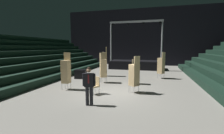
{
  "coord_description": "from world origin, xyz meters",
  "views": [
    {
      "loc": [
        2.12,
        -8.34,
        2.51
      ],
      "look_at": [
        -0.23,
        0.34,
        1.4
      ],
      "focal_mm": 25.4,
      "sensor_mm": 36.0,
      "label": 1
    }
  ],
  "objects_px": {
    "chair_stack_mid_left": "(161,65)",
    "equipment_road_case": "(81,74)",
    "chair_stack_front_right": "(66,71)",
    "man_with_tie": "(89,84)",
    "chair_stack_front_left": "(134,75)",
    "loose_chair_near_man": "(95,84)",
    "chair_stack_mid_centre": "(135,72)",
    "chair_stack_rear_left": "(103,68)",
    "stage_riser": "(136,64)",
    "chair_stack_mid_right": "(104,62)"
  },
  "relations": [
    {
      "from": "chair_stack_mid_centre",
      "to": "loose_chair_near_man",
      "type": "bearing_deg",
      "value": -31.74
    },
    {
      "from": "stage_riser",
      "to": "chair_stack_mid_left",
      "type": "xyz_separation_m",
      "value": [
        2.64,
        -5.41,
        0.48
      ]
    },
    {
      "from": "chair_stack_mid_left",
      "to": "loose_chair_near_man",
      "type": "height_order",
      "value": "chair_stack_mid_left"
    },
    {
      "from": "loose_chair_near_man",
      "to": "equipment_road_case",
      "type": "bearing_deg",
      "value": -20.95
    },
    {
      "from": "man_with_tie",
      "to": "chair_stack_front_left",
      "type": "height_order",
      "value": "chair_stack_front_left"
    },
    {
      "from": "man_with_tie",
      "to": "loose_chair_near_man",
      "type": "distance_m",
      "value": 1.74
    },
    {
      "from": "chair_stack_mid_left",
      "to": "loose_chair_near_man",
      "type": "relative_size",
      "value": 2.26
    },
    {
      "from": "stage_riser",
      "to": "equipment_road_case",
      "type": "bearing_deg",
      "value": -117.24
    },
    {
      "from": "chair_stack_front_left",
      "to": "chair_stack_mid_right",
      "type": "xyz_separation_m",
      "value": [
        -3.22,
        4.56,
        0.25
      ]
    },
    {
      "from": "chair_stack_mid_left",
      "to": "chair_stack_mid_right",
      "type": "distance_m",
      "value": 4.81
    },
    {
      "from": "stage_riser",
      "to": "man_with_tie",
      "type": "height_order",
      "value": "stage_riser"
    },
    {
      "from": "stage_riser",
      "to": "chair_stack_mid_right",
      "type": "relative_size",
      "value": 2.38
    },
    {
      "from": "chair_stack_mid_centre",
      "to": "chair_stack_front_left",
      "type": "bearing_deg",
      "value": 4.7
    },
    {
      "from": "chair_stack_front_left",
      "to": "chair_stack_rear_left",
      "type": "distance_m",
      "value": 3.19
    },
    {
      "from": "chair_stack_mid_centre",
      "to": "chair_stack_mid_right",
      "type": "bearing_deg",
      "value": -129.06
    },
    {
      "from": "chair_stack_front_right",
      "to": "loose_chair_near_man",
      "type": "xyz_separation_m",
      "value": [
        2.01,
        -0.43,
        -0.58
      ]
    },
    {
      "from": "chair_stack_mid_left",
      "to": "chair_stack_mid_right",
      "type": "relative_size",
      "value": 0.83
    },
    {
      "from": "man_with_tie",
      "to": "stage_riser",
      "type": "bearing_deg",
      "value": -104.67
    },
    {
      "from": "chair_stack_front_left",
      "to": "chair_stack_mid_right",
      "type": "bearing_deg",
      "value": 73.1
    },
    {
      "from": "chair_stack_mid_centre",
      "to": "equipment_road_case",
      "type": "relative_size",
      "value": 1.9
    },
    {
      "from": "chair_stack_front_left",
      "to": "chair_stack_mid_left",
      "type": "relative_size",
      "value": 0.96
    },
    {
      "from": "loose_chair_near_man",
      "to": "chair_stack_rear_left",
      "type": "bearing_deg",
      "value": -47.2
    },
    {
      "from": "man_with_tie",
      "to": "chair_stack_mid_right",
      "type": "bearing_deg",
      "value": -89.3
    },
    {
      "from": "stage_riser",
      "to": "chair_stack_mid_left",
      "type": "height_order",
      "value": "stage_riser"
    },
    {
      "from": "man_with_tie",
      "to": "chair_stack_mid_right",
      "type": "distance_m",
      "value": 7.2
    },
    {
      "from": "chair_stack_front_right",
      "to": "loose_chair_near_man",
      "type": "height_order",
      "value": "chair_stack_front_right"
    },
    {
      "from": "chair_stack_rear_left",
      "to": "man_with_tie",
      "type": "bearing_deg",
      "value": -19.64
    },
    {
      "from": "chair_stack_mid_left",
      "to": "chair_stack_rear_left",
      "type": "relative_size",
      "value": 1.0
    },
    {
      "from": "chair_stack_front_right",
      "to": "chair_stack_mid_left",
      "type": "distance_m",
      "value": 7.56
    },
    {
      "from": "chair_stack_front_left",
      "to": "chair_stack_front_right",
      "type": "xyz_separation_m",
      "value": [
        -4.01,
        -0.38,
        0.08
      ]
    },
    {
      "from": "chair_stack_mid_left",
      "to": "chair_stack_mid_right",
      "type": "xyz_separation_m",
      "value": [
        -4.8,
        -0.15,
        0.21
      ]
    },
    {
      "from": "stage_riser",
      "to": "equipment_road_case",
      "type": "distance_m",
      "value": 8.03
    },
    {
      "from": "stage_riser",
      "to": "chair_stack_front_left",
      "type": "relative_size",
      "value": 2.97
    },
    {
      "from": "chair_stack_front_left",
      "to": "loose_chair_near_man",
      "type": "relative_size",
      "value": 2.17
    },
    {
      "from": "man_with_tie",
      "to": "chair_stack_mid_centre",
      "type": "distance_m",
      "value": 4.84
    },
    {
      "from": "man_with_tie",
      "to": "chair_stack_mid_right",
      "type": "relative_size",
      "value": 0.66
    },
    {
      "from": "chair_stack_front_left",
      "to": "chair_stack_mid_centre",
      "type": "height_order",
      "value": "chair_stack_front_left"
    },
    {
      "from": "chair_stack_front_left",
      "to": "equipment_road_case",
      "type": "xyz_separation_m",
      "value": [
        -4.73,
        2.98,
        -0.66
      ]
    },
    {
      "from": "chair_stack_mid_left",
      "to": "equipment_road_case",
      "type": "xyz_separation_m",
      "value": [
        -6.32,
        -1.73,
        -0.7
      ]
    },
    {
      "from": "stage_riser",
      "to": "chair_stack_front_right",
      "type": "bearing_deg",
      "value": -105.72
    },
    {
      "from": "chair_stack_mid_left",
      "to": "equipment_road_case",
      "type": "distance_m",
      "value": 6.59
    },
    {
      "from": "chair_stack_mid_right",
      "to": "loose_chair_near_man",
      "type": "height_order",
      "value": "chair_stack_mid_right"
    },
    {
      "from": "man_with_tie",
      "to": "chair_stack_front_right",
      "type": "xyz_separation_m",
      "value": [
        -2.38,
        2.08,
        0.16
      ]
    },
    {
      "from": "stage_riser",
      "to": "chair_stack_mid_right",
      "type": "xyz_separation_m",
      "value": [
        -2.16,
        -5.56,
        0.69
      ]
    },
    {
      "from": "man_with_tie",
      "to": "chair_stack_front_left",
      "type": "distance_m",
      "value": 2.95
    },
    {
      "from": "loose_chair_near_man",
      "to": "chair_stack_front_left",
      "type": "bearing_deg",
      "value": -124.86
    },
    {
      "from": "man_with_tie",
      "to": "equipment_road_case",
      "type": "bearing_deg",
      "value": -72.36
    },
    {
      "from": "man_with_tie",
      "to": "chair_stack_mid_centre",
      "type": "bearing_deg",
      "value": -119.26
    },
    {
      "from": "man_with_tie",
      "to": "chair_stack_rear_left",
      "type": "distance_m",
      "value": 4.55
    },
    {
      "from": "chair_stack_rear_left",
      "to": "chair_stack_front_right",
      "type": "bearing_deg",
      "value": -63.03
    }
  ]
}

